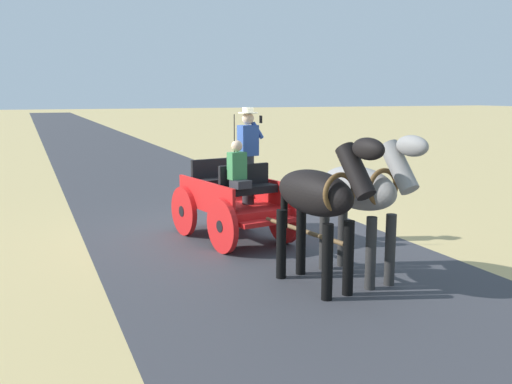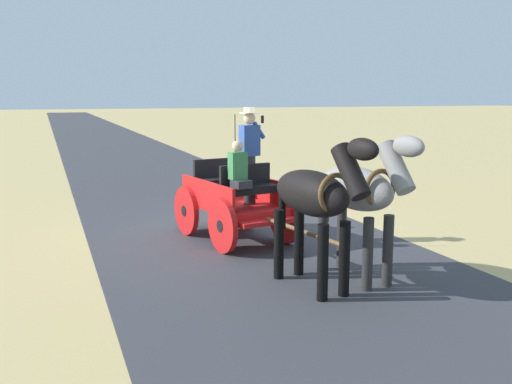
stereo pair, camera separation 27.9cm
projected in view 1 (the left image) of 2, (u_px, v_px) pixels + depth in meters
The scene contains 5 objects.
ground_plane at pixel (227, 229), 11.76m from camera, with size 200.00×200.00×0.00m, color tan.
road_surface at pixel (227, 229), 11.75m from camera, with size 5.67×160.00×0.01m, color #38383D.
horse_drawn_carriage at pixel (235, 198), 10.77m from camera, with size 1.83×4.51×2.50m.
horse_near_side at pixel (362, 192), 8.38m from camera, with size 0.77×2.15×2.21m.
horse_off_side at pixel (319, 197), 7.95m from camera, with size 0.82×2.15×2.21m.
Camera 1 is at (3.75, 10.84, 2.74)m, focal length 40.22 mm.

